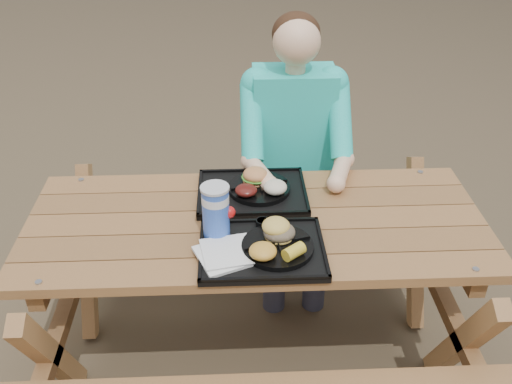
{
  "coord_description": "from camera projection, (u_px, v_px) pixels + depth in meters",
  "views": [
    {
      "loc": [
        -0.08,
        -1.83,
        2.04
      ],
      "look_at": [
        0.0,
        0.0,
        0.88
      ],
      "focal_mm": 40.0,
      "sensor_mm": 36.0,
      "label": 1
    }
  ],
  "objects": [
    {
      "name": "picnic_table",
      "position": [
        256.0,
        292.0,
        2.43
      ],
      "size": [
        1.8,
        1.49,
        0.75
      ],
      "primitive_type": null,
      "color": "#999999",
      "rests_on": "ground"
    },
    {
      "name": "tray_near",
      "position": [
        262.0,
        251.0,
        2.05
      ],
      "size": [
        0.45,
        0.35,
        0.02
      ],
      "primitive_type": "cube",
      "color": "black",
      "rests_on": "picnic_table"
    },
    {
      "name": "baked_beans",
      "position": [
        246.0,
        190.0,
        2.31
      ],
      "size": [
        0.09,
        0.09,
        0.04
      ],
      "primitive_type": "ellipsoid",
      "color": "#551511",
      "rests_on": "plate_far"
    },
    {
      "name": "napkin_stack",
      "position": [
        225.0,
        254.0,
        2.0
      ],
      "size": [
        0.24,
        0.24,
        0.02
      ],
      "primitive_type": "cube",
      "rotation": [
        0.0,
        0.0,
        0.4
      ],
      "color": "white",
      "rests_on": "tray_near"
    },
    {
      "name": "diner",
      "position": [
        292.0,
        167.0,
        2.81
      ],
      "size": [
        0.48,
        0.84,
        1.28
      ],
      "primitive_type": null,
      "color": "#1B96BF",
      "rests_on": "ground"
    },
    {
      "name": "plate_near",
      "position": [
        278.0,
        247.0,
        2.04
      ],
      "size": [
        0.26,
        0.26,
        0.02
      ],
      "primitive_type": "cylinder",
      "color": "black",
      "rests_on": "tray_near"
    },
    {
      "name": "sandwich",
      "position": [
        279.0,
        225.0,
        2.04
      ],
      "size": [
        0.11,
        0.11,
        0.11
      ],
      "primitive_type": null,
      "color": "#DEB54E",
      "rests_on": "plate_near"
    },
    {
      "name": "condiment_mustard",
      "position": [
        278.0,
        226.0,
        2.14
      ],
      "size": [
        0.05,
        0.05,
        0.03
      ],
      "primitive_type": "cylinder",
      "color": "yellow",
      "rests_on": "tray_near"
    },
    {
      "name": "cutlery_far",
      "position": [
        213.0,
        190.0,
        2.37
      ],
      "size": [
        0.1,
        0.15,
        0.01
      ],
      "primitive_type": "cube",
      "rotation": [
        0.0,
        0.0,
        0.5
      ],
      "color": "black",
      "rests_on": "tray_far"
    },
    {
      "name": "plate_far",
      "position": [
        259.0,
        188.0,
        2.38
      ],
      "size": [
        0.26,
        0.26,
        0.02
      ],
      "primitive_type": "cylinder",
      "color": "black",
      "rests_on": "tray_far"
    },
    {
      "name": "soda_cup",
      "position": [
        216.0,
        213.0,
        2.07
      ],
      "size": [
        0.1,
        0.1,
        0.2
      ],
      "primitive_type": "cylinder",
      "color": "blue",
      "rests_on": "tray_near"
    },
    {
      "name": "condiment_bbq",
      "position": [
        262.0,
        223.0,
        2.15
      ],
      "size": [
        0.05,
        0.05,
        0.03
      ],
      "primitive_type": "cylinder",
      "color": "black",
      "rests_on": "tray_near"
    },
    {
      "name": "potato_salad",
      "position": [
        275.0,
        187.0,
        2.31
      ],
      "size": [
        0.1,
        0.1,
        0.05
      ],
      "primitive_type": "ellipsoid",
      "color": "beige",
      "rests_on": "plate_far"
    },
    {
      "name": "burger",
      "position": [
        255.0,
        172.0,
        2.38
      ],
      "size": [
        0.11,
        0.11,
        0.1
      ],
      "primitive_type": null,
      "color": "#CE8248",
      "rests_on": "plate_far"
    },
    {
      "name": "ground",
      "position": [
        256.0,
        353.0,
        2.63
      ],
      "size": [
        60.0,
        60.0,
        0.0
      ],
      "primitive_type": "plane",
      "color": "#999999",
      "rests_on": "ground"
    },
    {
      "name": "mac_cheese",
      "position": [
        263.0,
        251.0,
        1.96
      ],
      "size": [
        0.1,
        0.1,
        0.05
      ],
      "primitive_type": "ellipsoid",
      "color": "gold",
      "rests_on": "plate_near"
    },
    {
      "name": "tray_far",
      "position": [
        252.0,
        193.0,
        2.38
      ],
      "size": [
        0.45,
        0.35,
        0.02
      ],
      "primitive_type": "cube",
      "color": "black",
      "rests_on": "picnic_table"
    },
    {
      "name": "corn_cob",
      "position": [
        294.0,
        252.0,
        1.96
      ],
      "size": [
        0.11,
        0.11,
        0.05
      ],
      "primitive_type": null,
      "rotation": [
        0.0,
        0.0,
        0.66
      ],
      "color": "yellow",
      "rests_on": "plate_near"
    }
  ]
}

